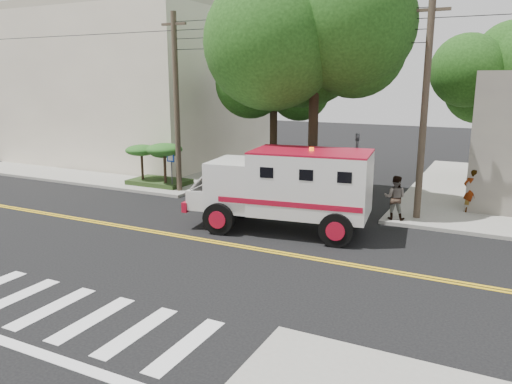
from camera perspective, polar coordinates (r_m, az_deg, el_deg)
The scene contains 14 objects.
ground at distance 18.47m, azimuth -5.25°, elevation -5.63°, with size 100.00×100.00×0.00m, color black.
sidewalk_nw at distance 36.83m, azimuth -12.05°, elevation 3.60°, with size 17.00×17.00×0.15m, color gray.
building_left at distance 38.81m, azimuth -13.35°, elevation 11.53°, with size 16.00×14.00×10.00m, color beige.
utility_pole_left at distance 25.66m, azimuth -9.07°, elevation 9.73°, with size 0.28×0.28×9.00m, color #382D23.
utility_pole_right at distance 21.28m, azimuth 18.67°, elevation 8.60°, with size 0.28×0.28×9.00m, color #382D23.
tree_main at distance 22.33m, azimuth 7.62°, elevation 16.26°, with size 6.08×5.70×9.85m.
tree_left at distance 29.19m, azimuth 2.46°, elevation 12.66°, with size 4.48×4.20×7.70m.
tree_right at distance 30.59m, azimuth 26.41°, elevation 12.05°, with size 4.80×4.50×8.20m.
traffic_signal at distance 21.46m, azimuth 11.39°, elevation 2.93°, with size 0.15×0.18×3.60m.
accessibility_sign at distance 26.50m, azimuth -9.67°, elevation 2.98°, with size 0.45×0.10×2.02m.
palm_planter at distance 27.55m, azimuth -11.22°, elevation 3.88°, with size 3.52×2.63×2.36m.
armored_truck at distance 19.20m, azimuth 3.60°, elevation 0.77°, with size 7.33×3.63×3.21m.
pedestrian_a at distance 23.46m, azimuth 23.36°, elevation 0.17°, with size 0.70×0.46×1.92m, color gray.
pedestrian_b at distance 21.22m, azimuth 15.59°, elevation -0.62°, with size 0.89×0.69×1.82m, color gray.
Camera 1 is at (9.34, -14.82, 5.85)m, focal length 35.00 mm.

